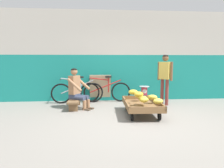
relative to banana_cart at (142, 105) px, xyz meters
The scene contains 12 objects.
ground_plane 0.68m from the banana_cart, 106.80° to the right, with size 80.00×80.00×0.00m, color gray.
back_wall 2.43m from the banana_cart, 95.07° to the left, with size 16.00×0.30×3.01m.
banana_cart is the anchor object (origin of this frame).
banana_pile 0.23m from the banana_cart, 49.75° to the right, with size 0.77×1.08×0.26m.
low_bench 1.96m from the banana_cart, 153.57° to the left, with size 0.31×1.10×0.27m.
vendor_seated 1.90m from the banana_cart, 153.82° to the left, with size 0.74×0.66×1.14m.
plastic_crate 1.05m from the banana_cart, 73.04° to the left, with size 0.36×0.28×0.30m.
weighing_scale 1.07m from the banana_cart, 73.02° to the left, with size 0.30×0.30×0.29m.
bicycle_near_left 2.34m from the banana_cart, 137.89° to the left, with size 1.66×0.48×0.86m.
bicycle_far_left 1.87m from the banana_cart, 116.54° to the left, with size 1.66×0.48×0.86m.
sign_board 2.12m from the banana_cart, 118.17° to the left, with size 0.70×0.21×0.89m.
customer_adult 1.58m from the banana_cart, 47.91° to the left, with size 0.36×0.38×1.53m.
Camera 1 is at (-0.97, -4.34, 1.36)m, focal length 32.66 mm.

